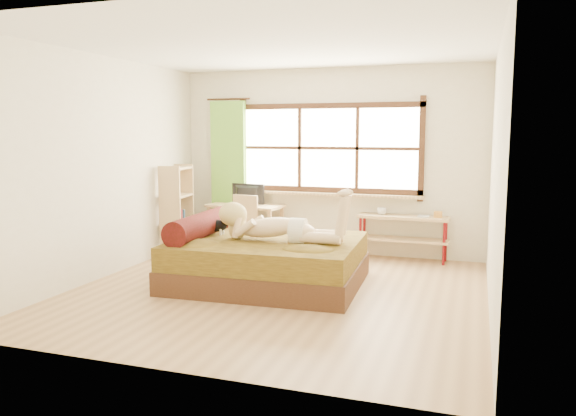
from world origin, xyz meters
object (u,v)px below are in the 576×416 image
(bed, at_px, (264,259))
(desk, at_px, (245,211))
(kitten, at_px, (216,224))
(chair, at_px, (242,223))
(bookshelf, at_px, (177,209))
(pipe_shelf, at_px, (404,228))
(woman, at_px, (278,213))

(bed, bearing_deg, desk, 116.69)
(kitten, xyz_separation_m, chair, (-0.16, 1.20, -0.18))
(bed, height_order, bookshelf, bookshelf)
(desk, bearing_deg, bed, -54.61)
(chair, height_order, pipe_shelf, chair)
(woman, bearing_deg, bed, 164.19)
(pipe_shelf, xyz_separation_m, bookshelf, (-3.22, -0.61, 0.20))
(bed, bearing_deg, chair, 119.91)
(woman, distance_m, desk, 2.08)
(chair, xyz_separation_m, pipe_shelf, (2.24, 0.49, -0.03))
(kitten, height_order, bookshelf, bookshelf)
(chair, distance_m, bookshelf, 1.01)
(woman, xyz_separation_m, chair, (-1.03, 1.35, -0.37))
(kitten, distance_m, chair, 1.22)
(kitten, distance_m, bookshelf, 1.57)
(bed, bearing_deg, pipe_shelf, 49.23)
(desk, relative_size, chair, 1.33)
(bed, xyz_separation_m, chair, (-0.83, 1.30, 0.20))
(kitten, distance_m, pipe_shelf, 2.68)
(bed, height_order, pipe_shelf, bed)
(pipe_shelf, bearing_deg, woman, -121.33)
(bed, height_order, chair, chair)
(kitten, bearing_deg, pipe_shelf, 36.53)
(desk, xyz_separation_m, bookshelf, (-0.88, -0.50, 0.05))
(kitten, height_order, chair, chair)
(chair, relative_size, pipe_shelf, 0.70)
(woman, bearing_deg, kitten, 167.57)
(woman, xyz_separation_m, pipe_shelf, (1.20, 1.84, -0.40))
(bed, relative_size, pipe_shelf, 1.76)
(bed, distance_m, woman, 0.61)
(woman, bearing_deg, desk, 120.96)
(bed, xyz_separation_m, kitten, (-0.67, 0.10, 0.37))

